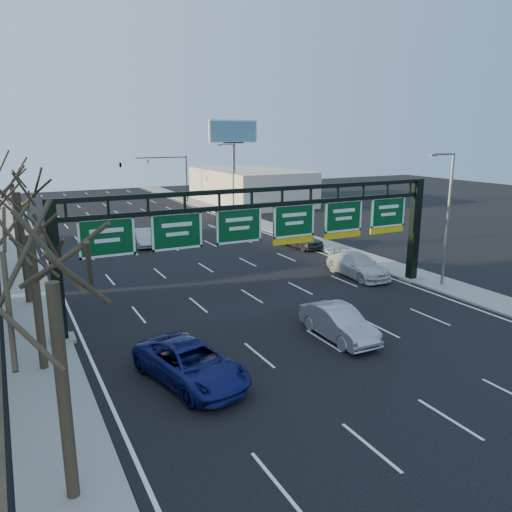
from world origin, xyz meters
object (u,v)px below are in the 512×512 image
sign_gantry (269,230)px  car_white_wagon (358,265)px  car_blue_suv (191,363)px  car_silver_sedan (339,323)px

sign_gantry → car_white_wagon: 9.96m
car_blue_suv → car_white_wagon: 18.98m
car_blue_suv → car_white_wagon: car_white_wagon is taller
car_blue_suv → car_silver_sedan: bearing=-7.3°
car_white_wagon → car_silver_sedan: bearing=-132.3°
sign_gantry → car_blue_suv: size_ratio=4.17×
car_blue_suv → car_silver_sedan: car_blue_suv is taller
sign_gantry → car_white_wagon: (8.83, 2.60, -3.80)m
car_blue_suv → car_silver_sedan: size_ratio=1.19×
car_blue_suv → sign_gantry: bearing=29.0°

